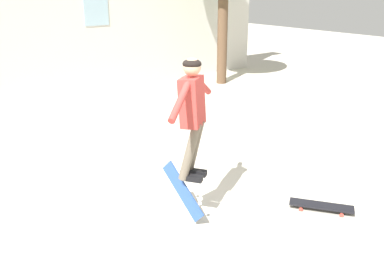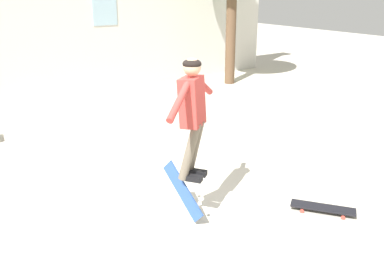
% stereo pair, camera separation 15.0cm
% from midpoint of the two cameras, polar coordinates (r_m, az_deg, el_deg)
% --- Properties ---
extents(ground_plane, '(40.00, 40.00, 0.00)m').
position_cam_midpoint_polar(ground_plane, '(6.00, 2.35, -10.06)').
color(ground_plane, beige).
extents(building_backdrop, '(15.75, 0.52, 5.26)m').
position_cam_midpoint_polar(building_backdrop, '(11.66, -20.06, 13.75)').
color(building_backdrop, beige).
rests_on(building_backdrop, ground_plane).
extents(skater, '(1.19, 0.84, 1.50)m').
position_cam_midpoint_polar(skater, '(5.07, 0.86, 2.63)').
color(skater, '#B23833').
extents(skateboard_flipping, '(0.18, 0.73, 0.68)m').
position_cam_midpoint_polar(skateboard_flipping, '(5.48, -0.42, -8.38)').
color(skateboard_flipping, '#2D519E').
extents(skateboard_resting, '(0.65, 0.80, 0.08)m').
position_cam_midpoint_polar(skateboard_resting, '(6.04, 17.75, -10.08)').
color(skateboard_resting, black).
rests_on(skateboard_resting, ground_plane).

